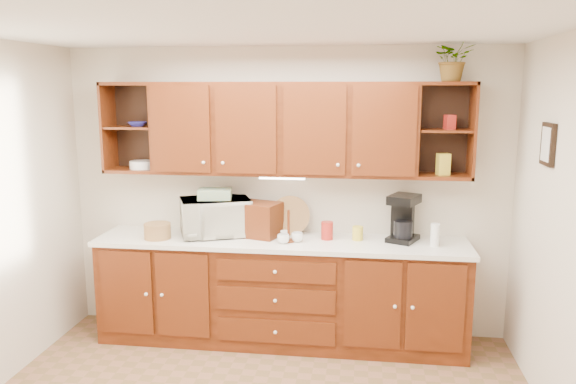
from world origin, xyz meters
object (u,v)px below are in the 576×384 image
(microwave, at_px, (215,217))
(potted_plant, at_px, (454,59))
(bread_box, at_px, (255,219))
(coffee_maker, at_px, (403,218))

(microwave, xyz_separation_m, potted_plant, (2.00, 0.04, 1.37))
(microwave, relative_size, potted_plant, 1.65)
(potted_plant, bearing_deg, bread_box, -179.64)
(bread_box, distance_m, coffee_maker, 1.29)
(microwave, relative_size, bread_box, 1.38)
(coffee_maker, bearing_deg, bread_box, -154.41)
(bread_box, height_order, potted_plant, potted_plant)
(coffee_maker, xyz_separation_m, potted_plant, (0.35, -0.01, 1.34))
(coffee_maker, bearing_deg, microwave, -153.65)
(coffee_maker, relative_size, potted_plant, 1.11)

